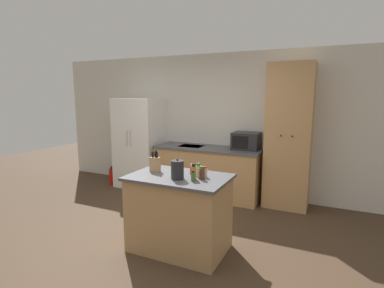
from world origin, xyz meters
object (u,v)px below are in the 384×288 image
pantry_cabinet (289,137)px  knife_block (155,164)px  kettle (177,170)px  spice_bottle_tall_dark (205,172)px  fire_extinguisher (112,176)px  spice_bottle_short_red (193,169)px  spice_bottle_green_herb (194,172)px  spice_bottle_amber_oil (202,173)px  refrigerator (140,143)px  spice_bottle_pale_salt (193,176)px  spice_bottle_orange_cap (198,170)px  microwave (246,141)px

pantry_cabinet → knife_block: pantry_cabinet is taller
pantry_cabinet → kettle: bearing=-113.0°
pantry_cabinet → spice_bottle_tall_dark: 2.06m
fire_extinguisher → spice_bottle_short_red: bearing=-31.6°
spice_bottle_short_red → spice_bottle_green_herb: bearing=-61.7°
knife_block → spice_bottle_amber_oil: bearing=-5.2°
spice_bottle_short_red → fire_extinguisher: (-2.61, 1.61, -0.80)m
spice_bottle_amber_oil → fire_extinguisher: spice_bottle_amber_oil is taller
spice_bottle_amber_oil → spice_bottle_green_herb: 0.10m
refrigerator → spice_bottle_tall_dark: refrigerator is taller
spice_bottle_pale_salt → spice_bottle_orange_cap: (-0.02, 0.19, 0.02)m
spice_bottle_pale_salt → spice_bottle_amber_oil: bearing=61.8°
spice_bottle_amber_oil → spice_bottle_orange_cap: bearing=136.2°
spice_bottle_tall_dark → spice_bottle_pale_salt: bearing=-106.5°
knife_block → spice_bottle_green_herb: 0.58m
fire_extinguisher → spice_bottle_pale_salt: bearing=-34.2°
spice_bottle_orange_cap → fire_extinguisher: 3.30m
spice_bottle_green_herb → pantry_cabinet: bearing=70.5°
microwave → spice_bottle_short_red: 1.93m
spice_bottle_short_red → kettle: kettle is taller
spice_bottle_orange_cap → kettle: (-0.18, -0.18, 0.03)m
spice_bottle_orange_cap → kettle: size_ratio=0.69×
spice_bottle_pale_salt → spice_bottle_orange_cap: bearing=95.5°
pantry_cabinet → kettle: 2.33m
spice_bottle_amber_oil → fire_extinguisher: 3.40m
refrigerator → spice_bottle_amber_oil: size_ratio=12.02×
spice_bottle_tall_dark → spice_bottle_pale_salt: size_ratio=1.06×
spice_bottle_amber_oil → spice_bottle_tall_dark: bearing=89.7°
pantry_cabinet → microwave: 0.72m
knife_block → spice_bottle_orange_cap: size_ratio=1.70×
pantry_cabinet → fire_extinguisher: 3.60m
microwave → knife_block: size_ratio=1.67×
spice_bottle_tall_dark → spice_bottle_orange_cap: size_ratio=0.78×
pantry_cabinet → spice_bottle_green_herb: (-0.74, -2.08, -0.18)m
knife_block → spice_bottle_short_red: (0.47, 0.09, -0.04)m
spice_bottle_short_red → pantry_cabinet: bearing=66.1°
spice_bottle_amber_oil → refrigerator: bearing=138.7°
knife_block → spice_bottle_short_red: size_ratio=2.16×
microwave → knife_block: (-0.59, -2.01, -0.05)m
kettle → spice_bottle_orange_cap: bearing=45.1°
spice_bottle_amber_oil → spice_bottle_pale_salt: size_ratio=1.23×
spice_bottle_tall_dark → spice_bottle_orange_cap: spice_bottle_orange_cap is taller
pantry_cabinet → spice_bottle_short_red: size_ratio=18.46×
pantry_cabinet → knife_block: (-1.31, -1.97, -0.16)m
microwave → spice_bottle_orange_cap: 2.00m
refrigerator → spice_bottle_short_red: refrigerator is taller
pantry_cabinet → spice_bottle_short_red: pantry_cabinet is taller
microwave → fire_extinguisher: microwave is taller
spice_bottle_amber_oil → spice_bottle_pale_salt: bearing=-118.2°
refrigerator → spice_bottle_short_red: bearing=-41.6°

